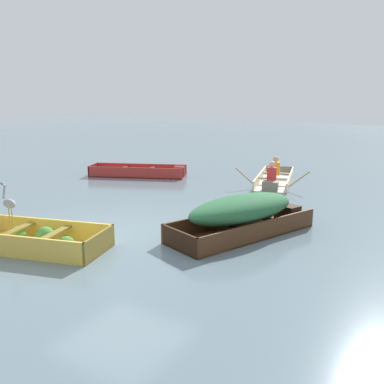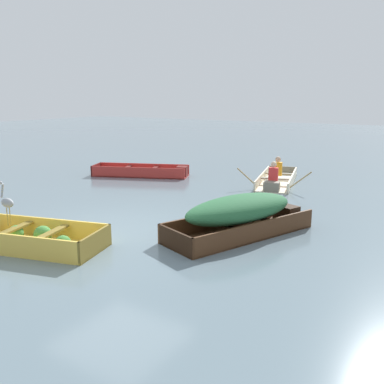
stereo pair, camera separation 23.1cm
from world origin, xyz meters
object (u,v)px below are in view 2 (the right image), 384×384
(skiff_red_mid_moored, at_px, (144,172))
(rowboat_cream_with_crew, at_px, (277,179))
(skiff_dark_varnish_near_moored, at_px, (241,212))
(heron_on_dinghy, at_px, (7,201))
(dinghy_yellow_foreground, at_px, (29,238))

(skiff_red_mid_moored, xyz_separation_m, rowboat_cream_with_crew, (4.60, 1.17, 0.04))
(skiff_dark_varnish_near_moored, xyz_separation_m, heron_on_dinghy, (-3.40, -3.03, 0.40))
(dinghy_yellow_foreground, height_order, skiff_dark_varnish_near_moored, skiff_dark_varnish_near_moored)
(dinghy_yellow_foreground, distance_m, heron_on_dinghy, 0.81)
(skiff_red_mid_moored, distance_m, heron_on_dinghy, 7.69)
(skiff_dark_varnish_near_moored, bearing_deg, rowboat_cream_with_crew, 104.29)
(skiff_dark_varnish_near_moored, height_order, heron_on_dinghy, heron_on_dinghy)
(skiff_dark_varnish_near_moored, xyz_separation_m, rowboat_cream_with_crew, (-1.36, 5.35, -0.31))
(heron_on_dinghy, bearing_deg, rowboat_cream_with_crew, 76.34)
(skiff_dark_varnish_near_moored, distance_m, heron_on_dinghy, 4.57)
(heron_on_dinghy, bearing_deg, dinghy_yellow_foreground, 29.56)
(skiff_dark_varnish_near_moored, distance_m, skiff_red_mid_moored, 7.29)
(skiff_red_mid_moored, bearing_deg, heron_on_dinghy, -70.42)
(dinghy_yellow_foreground, distance_m, skiff_red_mid_moored, 7.60)
(rowboat_cream_with_crew, bearing_deg, heron_on_dinghy, -103.66)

